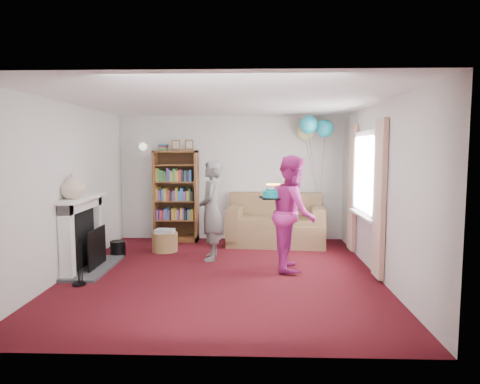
{
  "coord_description": "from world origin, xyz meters",
  "views": [
    {
      "loc": [
        0.47,
        -6.13,
        1.84
      ],
      "look_at": [
        0.24,
        0.6,
        1.16
      ],
      "focal_mm": 32.0,
      "sensor_mm": 36.0,
      "label": 1
    }
  ],
  "objects_px": {
    "sofa": "(276,225)",
    "person_striped": "(211,210)",
    "person_magenta": "(293,213)",
    "birthday_cake": "(273,194)",
    "bookcase": "(176,196)"
  },
  "relations": [
    {
      "from": "bookcase",
      "to": "person_magenta",
      "type": "xyz_separation_m",
      "value": [
        2.15,
        -1.98,
        -0.02
      ]
    },
    {
      "from": "person_magenta",
      "to": "birthday_cake",
      "type": "height_order",
      "value": "person_magenta"
    },
    {
      "from": "bookcase",
      "to": "person_striped",
      "type": "distance_m",
      "value": 1.69
    },
    {
      "from": "birthday_cake",
      "to": "bookcase",
      "type": "bearing_deg",
      "value": 132.95
    },
    {
      "from": "person_magenta",
      "to": "person_striped",
      "type": "bearing_deg",
      "value": 68.97
    },
    {
      "from": "sofa",
      "to": "person_striped",
      "type": "bearing_deg",
      "value": -127.45
    },
    {
      "from": "bookcase",
      "to": "sofa",
      "type": "relative_size",
      "value": 1.1
    },
    {
      "from": "person_magenta",
      "to": "birthday_cake",
      "type": "bearing_deg",
      "value": 89.91
    },
    {
      "from": "person_striped",
      "to": "birthday_cake",
      "type": "xyz_separation_m",
      "value": [
        1.0,
        -0.52,
        0.33
      ]
    },
    {
      "from": "sofa",
      "to": "person_striped",
      "type": "height_order",
      "value": "person_striped"
    },
    {
      "from": "birthday_cake",
      "to": "person_magenta",
      "type": "bearing_deg",
      "value": -1.0
    },
    {
      "from": "sofa",
      "to": "person_striped",
      "type": "relative_size",
      "value": 1.11
    },
    {
      "from": "person_striped",
      "to": "birthday_cake",
      "type": "distance_m",
      "value": 1.17
    },
    {
      "from": "sofa",
      "to": "person_magenta",
      "type": "height_order",
      "value": "person_magenta"
    },
    {
      "from": "bookcase",
      "to": "sofa",
      "type": "bearing_deg",
      "value": -6.5
    }
  ]
}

